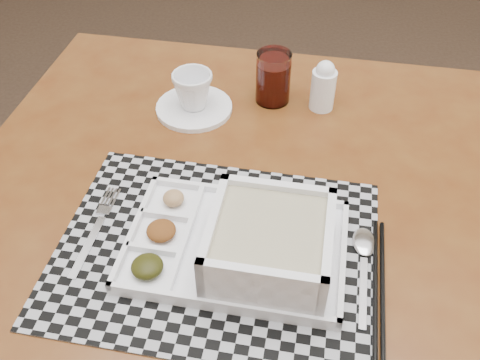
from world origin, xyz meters
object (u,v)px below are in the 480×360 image
Objects in this scene: juice_glass at (273,79)px; creamer_bottle at (323,86)px; cup at (193,90)px; dining_table at (237,229)px; serving_tray at (256,246)px.

juice_glass and creamer_bottle have the same top height.
cup is at bearing -172.40° from creamer_bottle.
creamer_bottle is (0.14, 0.27, 0.12)m from dining_table.
creamer_bottle is (0.10, -0.02, 0.00)m from juice_glass.
dining_table is 10.03× the size of creamer_bottle.
cup is at bearing 112.13° from serving_tray.
dining_table is at bearing 107.68° from serving_tray.
serving_tray is (0.04, -0.13, 0.11)m from dining_table.
juice_glass is at bearing 81.36° from dining_table.
juice_glass reaches higher than dining_table.
cup reaches higher than dining_table.
juice_glass is at bearing 170.63° from creamer_bottle.
cup is at bearing 114.39° from dining_table.
juice_glass is 0.10m from creamer_bottle.
dining_table is 0.29m from cup.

